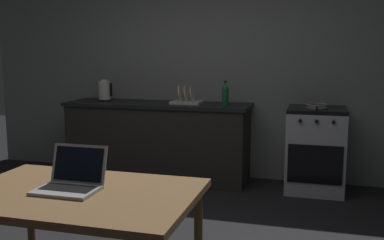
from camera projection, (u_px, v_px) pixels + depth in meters
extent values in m
cube|color=gray|center=(237.00, 62.00, 5.18)|extent=(6.40, 0.10, 2.74)
cube|color=#282623|center=(158.00, 142.00, 5.22)|extent=(2.10, 0.60, 0.86)
cube|color=black|center=(158.00, 104.00, 5.15)|extent=(2.16, 0.64, 0.04)
cube|color=#B7BABF|center=(315.00, 151.00, 4.75)|extent=(0.60, 0.60, 0.86)
cube|color=black|center=(317.00, 110.00, 4.68)|extent=(0.60, 0.60, 0.04)
cube|color=black|center=(315.00, 165.00, 4.47)|extent=(0.54, 0.01, 0.40)
cylinder|color=black|center=(300.00, 121.00, 4.43)|extent=(0.04, 0.02, 0.04)
cylinder|color=black|center=(317.00, 122.00, 4.39)|extent=(0.04, 0.02, 0.04)
cylinder|color=black|center=(334.00, 122.00, 4.35)|extent=(0.04, 0.02, 0.04)
cube|color=brown|center=(78.00, 195.00, 2.32)|extent=(1.24, 0.83, 0.04)
cylinder|color=brown|center=(31.00, 227.00, 2.87)|extent=(0.05, 0.05, 0.72)
cube|color=#99999E|center=(66.00, 191.00, 2.30)|extent=(0.32, 0.22, 0.02)
cube|color=black|center=(68.00, 188.00, 2.31)|extent=(0.28, 0.12, 0.00)
cube|color=#99999E|center=(79.00, 164.00, 2.42)|extent=(0.32, 0.07, 0.20)
cube|color=black|center=(79.00, 164.00, 2.41)|extent=(0.29, 0.05, 0.18)
cylinder|color=black|center=(105.00, 100.00, 5.33)|extent=(0.15, 0.15, 0.02)
cylinder|color=silver|center=(104.00, 90.00, 5.31)|extent=(0.15, 0.15, 0.22)
cylinder|color=silver|center=(104.00, 80.00, 5.29)|extent=(0.09, 0.09, 0.02)
cube|color=black|center=(111.00, 89.00, 5.28)|extent=(0.02, 0.02, 0.15)
cylinder|color=#19592D|center=(225.00, 97.00, 4.87)|extent=(0.07, 0.07, 0.19)
cone|color=#19592D|center=(225.00, 86.00, 4.85)|extent=(0.07, 0.07, 0.06)
cylinder|color=black|center=(225.00, 82.00, 4.85)|extent=(0.03, 0.03, 0.02)
cylinder|color=gray|center=(317.00, 107.00, 4.66)|extent=(0.22, 0.22, 0.01)
torus|color=gray|center=(317.00, 104.00, 4.65)|extent=(0.24, 0.24, 0.02)
cylinder|color=black|center=(317.00, 108.00, 4.46)|extent=(0.02, 0.18, 0.02)
cube|color=silver|center=(187.00, 102.00, 5.05)|extent=(0.34, 0.26, 0.03)
cylinder|color=beige|center=(181.00, 93.00, 5.06)|extent=(0.04, 0.18, 0.18)
cylinder|color=beige|center=(187.00, 93.00, 5.04)|extent=(0.04, 0.18, 0.18)
cylinder|color=beige|center=(193.00, 93.00, 5.02)|extent=(0.04, 0.18, 0.18)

